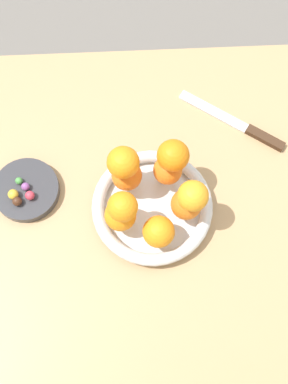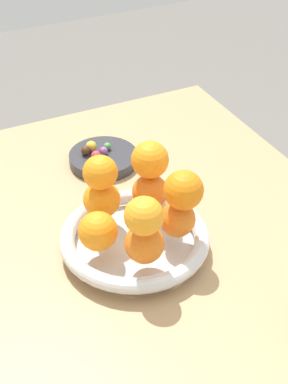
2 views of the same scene
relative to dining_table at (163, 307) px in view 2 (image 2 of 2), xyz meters
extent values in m
cube|color=tan|center=(0.00, 0.00, 0.07)|extent=(1.10, 0.76, 0.04)
cylinder|color=tan|center=(0.49, -0.32, -0.30)|extent=(0.05, 0.05, 0.70)
cylinder|color=silver|center=(0.07, 0.02, 0.10)|extent=(0.21, 0.21, 0.01)
torus|color=silver|center=(0.07, 0.02, 0.12)|extent=(0.25, 0.25, 0.03)
cylinder|color=#333338|center=(0.33, -0.03, 0.10)|extent=(0.14, 0.14, 0.02)
sphere|color=orange|center=(0.13, 0.05, 0.16)|extent=(0.06, 0.06, 0.06)
sphere|color=orange|center=(0.06, 0.09, 0.16)|extent=(0.06, 0.06, 0.06)
sphere|color=orange|center=(0.00, 0.04, 0.16)|extent=(0.06, 0.06, 0.06)
sphere|color=orange|center=(0.03, -0.04, 0.16)|extent=(0.06, 0.06, 0.06)
sphere|color=orange|center=(0.11, -0.03, 0.16)|extent=(0.06, 0.06, 0.06)
sphere|color=orange|center=(0.02, -0.04, 0.22)|extent=(0.06, 0.06, 0.06)
sphere|color=orange|center=(0.12, 0.05, 0.22)|extent=(0.06, 0.06, 0.06)
sphere|color=orange|center=(-0.01, 0.04, 0.22)|extent=(0.06, 0.06, 0.06)
sphere|color=orange|center=(0.12, -0.03, 0.22)|extent=(0.06, 0.06, 0.06)
sphere|color=#C6384C|center=(0.32, -0.01, 0.12)|extent=(0.02, 0.02, 0.02)
sphere|color=gold|center=(0.35, -0.02, 0.12)|extent=(0.02, 0.02, 0.02)
sphere|color=#4C9947|center=(0.34, -0.05, 0.12)|extent=(0.02, 0.02, 0.02)
sphere|color=#8C4C99|center=(0.33, -0.03, 0.12)|extent=(0.02, 0.02, 0.02)
sphere|color=#472819|center=(0.34, 0.00, 0.12)|extent=(0.02, 0.02, 0.02)
camera|label=1|loc=(0.10, 0.33, 1.05)|focal=45.00mm
camera|label=2|loc=(-0.60, 0.33, 0.76)|focal=55.00mm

